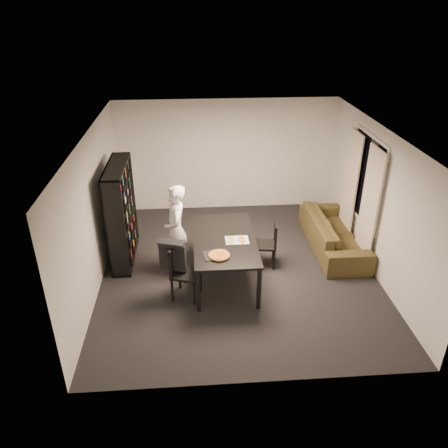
{
  "coord_description": "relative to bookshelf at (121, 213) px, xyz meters",
  "views": [
    {
      "loc": [
        -0.78,
        -6.88,
        4.58
      ],
      "look_at": [
        -0.27,
        -0.17,
        1.05
      ],
      "focal_mm": 35.0,
      "sensor_mm": 36.0,
      "label": 1
    }
  ],
  "objects": [
    {
      "name": "baking_tray",
      "position": [
        1.7,
        -1.4,
        -0.13
      ],
      "size": [
        0.45,
        0.39,
        0.01
      ],
      "primitive_type": "cube",
      "rotation": [
        0.0,
        0.0,
        0.19
      ],
      "color": "black",
      "rests_on": "dining_table"
    },
    {
      "name": "window_frame",
      "position": [
        4.64,
        -0.0,
        0.55
      ],
      "size": [
        0.03,
        1.52,
        1.72
      ],
      "primitive_type": "cube",
      "color": "white",
      "rests_on": "room"
    },
    {
      "name": "chair_right",
      "position": [
        2.76,
        -0.49,
        -0.44
      ],
      "size": [
        0.47,
        0.47,
        0.89
      ],
      "rotation": [
        0.0,
        0.0,
        -1.72
      ],
      "color": "black",
      "rests_on": "room"
    },
    {
      "name": "pepperoni_pizza",
      "position": [
        1.75,
        -1.45,
        -0.11
      ],
      "size": [
        0.35,
        0.35,
        0.03
      ],
      "rotation": [
        0.0,
        0.0,
        -0.43
      ],
      "color": "#B07533",
      "rests_on": "dining_table"
    },
    {
      "name": "window_pane",
      "position": [
        4.64,
        -0.0,
        0.55
      ],
      "size": [
        0.02,
        1.4,
        1.6
      ],
      "primitive_type": "cube",
      "color": "black",
      "rests_on": "room"
    },
    {
      "name": "chair_left",
      "position": [
        1.11,
        -1.35,
        -0.4
      ],
      "size": [
        0.56,
        0.56,
        0.97
      ],
      "rotation": [
        0.0,
        0.0,
        1.26
      ],
      "color": "black",
      "rests_on": "room"
    },
    {
      "name": "bookshelf",
      "position": [
        0.0,
        0.0,
        0.0
      ],
      "size": [
        0.35,
        1.5,
        1.9
      ],
      "primitive_type": "cube",
      "color": "black",
      "rests_on": "room"
    },
    {
      "name": "dining_table",
      "position": [
        1.88,
        -0.87,
        -0.21
      ],
      "size": [
        1.08,
        1.95,
        0.81
      ],
      "color": "black",
      "rests_on": "room"
    },
    {
      "name": "room",
      "position": [
        2.16,
        -0.6,
        0.35
      ],
      "size": [
        5.01,
        5.51,
        2.61
      ],
      "color": "black",
      "rests_on": "ground"
    },
    {
      "name": "curtain_left",
      "position": [
        4.56,
        -0.52,
        0.2
      ],
      "size": [
        0.03,
        0.7,
        2.25
      ],
      "primitive_type": "cube",
      "color": "beige",
      "rests_on": "room"
    },
    {
      "name": "person",
      "position": [
        1.03,
        -0.55,
        -0.1
      ],
      "size": [
        0.45,
        0.65,
        1.69
      ],
      "primitive_type": "imported",
      "rotation": [
        0.0,
        0.0,
        -1.49
      ],
      "color": "white",
      "rests_on": "room"
    },
    {
      "name": "draped_jacket",
      "position": [
        0.99,
        -1.31,
        -0.15
      ],
      "size": [
        0.46,
        0.31,
        0.53
      ],
      "rotation": [
        0.0,
        0.0,
        1.26
      ],
      "color": "black",
      "rests_on": "chair_left"
    },
    {
      "name": "kitchen_towel",
      "position": [
        2.09,
        -0.95,
        -0.13
      ],
      "size": [
        0.4,
        0.3,
        0.01
      ],
      "primitive_type": "cube",
      "rotation": [
        0.0,
        0.0,
        -0.0
      ],
      "color": "white",
      "rests_on": "dining_table"
    },
    {
      "name": "pizza_slices",
      "position": [
        2.08,
        -0.94,
        -0.12
      ],
      "size": [
        0.45,
        0.41,
        0.01
      ],
      "primitive_type": null,
      "rotation": [
        0.0,
        0.0,
        -0.33
      ],
      "color": "gold",
      "rests_on": "dining_table"
    },
    {
      "name": "sofa",
      "position": [
        4.16,
        0.04,
        -0.62
      ],
      "size": [
        0.89,
        2.28,
        0.66
      ],
      "primitive_type": "imported",
      "rotation": [
        0.0,
        0.0,
        1.57
      ],
      "color": "#3C3A18",
      "rests_on": "room"
    },
    {
      "name": "curtain_right",
      "position": [
        4.56,
        0.52,
        0.2
      ],
      "size": [
        0.03,
        0.7,
        2.25
      ],
      "primitive_type": "cube",
      "color": "beige",
      "rests_on": "room"
    }
  ]
}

